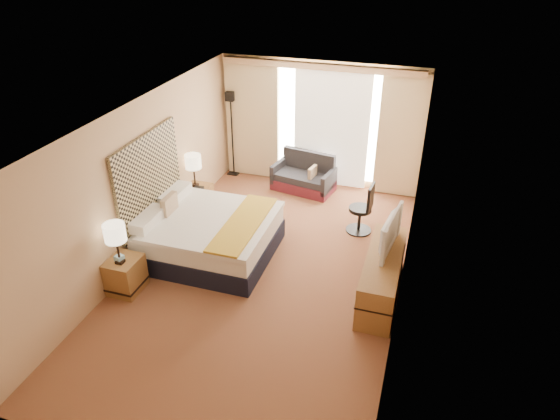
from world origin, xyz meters
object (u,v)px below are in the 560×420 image
(media_dresser, at_px, (382,276))
(lamp_left, at_px, (115,233))
(loveseat, at_px, (304,178))
(desk_chair, at_px, (363,211))
(television, at_px, (385,231))
(floor_lamp, at_px, (231,117))
(bed, at_px, (210,235))
(nightstand_right, at_px, (198,200))
(lamp_right, at_px, (193,162))
(nightstand_left, at_px, (125,275))

(media_dresser, height_order, lamp_left, lamp_left)
(loveseat, height_order, desk_chair, desk_chair)
(media_dresser, bearing_deg, television, 102.08)
(loveseat, xyz_separation_m, floor_lamp, (-1.71, 0.26, 1.07))
(television, bearing_deg, lamp_left, 118.07)
(bed, height_order, desk_chair, bed)
(loveseat, bearing_deg, bed, -96.68)
(desk_chair, distance_m, lamp_left, 4.26)
(desk_chair, bearing_deg, nightstand_right, -170.28)
(loveseat, relative_size, lamp_right, 2.12)
(media_dresser, bearing_deg, nightstand_right, 158.60)
(nightstand_right, height_order, loveseat, loveseat)
(loveseat, height_order, lamp_right, lamp_right)
(nightstand_left, xyz_separation_m, desk_chair, (3.13, 2.76, 0.15))
(desk_chair, bearing_deg, nightstand_left, -133.63)
(loveseat, bearing_deg, lamp_right, -127.58)
(bed, distance_m, lamp_left, 1.72)
(lamp_left, height_order, television, television)
(desk_chair, distance_m, lamp_right, 3.25)
(bed, xyz_separation_m, desk_chair, (2.32, 1.48, 0.06))
(television, bearing_deg, desk_chair, 27.13)
(lamp_right, bearing_deg, bed, -55.40)
(nightstand_right, relative_size, desk_chair, 0.58)
(bed, xyz_separation_m, floor_lamp, (-0.84, 3.07, 0.96))
(nightstand_left, xyz_separation_m, floor_lamp, (-0.03, 4.35, 1.05))
(loveseat, distance_m, floor_lamp, 2.04)
(nightstand_right, xyz_separation_m, desk_chair, (3.13, 0.26, 0.15))
(media_dresser, relative_size, lamp_right, 2.82)
(nightstand_right, height_order, lamp_left, lamp_left)
(nightstand_left, distance_m, media_dresser, 3.85)
(nightstand_left, relative_size, media_dresser, 0.31)
(media_dresser, bearing_deg, nightstand_left, -164.16)
(lamp_right, bearing_deg, nightstand_right, -31.76)
(bed, relative_size, television, 2.05)
(loveseat, distance_m, television, 3.50)
(desk_chair, bearing_deg, media_dresser, -66.59)
(floor_lamp, bearing_deg, nightstand_left, -89.60)
(loveseat, distance_m, desk_chair, 1.96)
(desk_chair, bearing_deg, lamp_left, -132.78)
(bed, relative_size, lamp_right, 3.20)
(lamp_right, xyz_separation_m, television, (3.70, -1.25, -0.06))
(desk_chair, relative_size, lamp_left, 1.45)
(media_dresser, bearing_deg, lamp_left, -163.05)
(lamp_right, bearing_deg, floor_lamp, 89.24)
(bed, bearing_deg, nightstand_right, 123.60)
(nightstand_right, xyz_separation_m, floor_lamp, (-0.03, 1.85, 1.05))
(television, bearing_deg, loveseat, 42.69)
(nightstand_left, height_order, lamp_right, lamp_right)
(nightstand_right, bearing_deg, media_dresser, -21.40)
(bed, xyz_separation_m, loveseat, (0.87, 2.80, -0.10))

